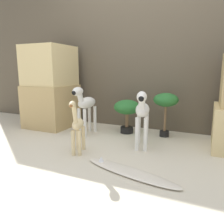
# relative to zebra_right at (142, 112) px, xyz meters

# --- Properties ---
(ground_plane) EXTENTS (14.00, 14.00, 0.00)m
(ground_plane) POSITION_rel_zebra_right_xyz_m (-0.26, -0.49, -0.42)
(ground_plane) COLOR beige
(wall_back) EXTENTS (6.40, 0.08, 2.20)m
(wall_back) POSITION_rel_zebra_right_xyz_m (-0.26, 0.89, 0.68)
(wall_back) COLOR brown
(wall_back) RESTS_ON ground_plane
(rock_pillar_left) EXTENTS (0.65, 0.67, 1.23)m
(rock_pillar_left) POSITION_rel_zebra_right_xyz_m (-1.57, 0.40, 0.18)
(rock_pillar_left) COLOR tan
(rock_pillar_left) RESTS_ON ground_plane
(zebra_right) EXTENTS (0.23, 0.49, 0.66)m
(zebra_right) POSITION_rel_zebra_right_xyz_m (0.00, 0.00, 0.00)
(zebra_right) COLOR white
(zebra_right) RESTS_ON ground_plane
(zebra_left) EXTENTS (0.17, 0.49, 0.66)m
(zebra_left) POSITION_rel_zebra_right_xyz_m (-0.85, 0.21, 0.00)
(zebra_left) COLOR white
(zebra_left) RESTS_ON ground_plane
(giraffe_figurine) EXTENTS (0.19, 0.37, 0.58)m
(giraffe_figurine) POSITION_rel_zebra_right_xyz_m (-0.57, -0.43, -0.12)
(giraffe_figurine) COLOR beige
(giraffe_figurine) RESTS_ON ground_plane
(potted_palm_front) EXTENTS (0.36, 0.36, 0.47)m
(potted_palm_front) POSITION_rel_zebra_right_xyz_m (-0.36, 0.51, -0.08)
(potted_palm_front) COLOR black
(potted_palm_front) RESTS_ON ground_plane
(potted_palm_back) EXTENTS (0.32, 0.32, 0.58)m
(potted_palm_back) POSITION_rel_zebra_right_xyz_m (0.15, 0.55, 0.04)
(potted_palm_back) COLOR black
(potted_palm_back) RESTS_ON ground_plane
(surfboard) EXTENTS (0.94, 0.39, 0.07)m
(surfboard) POSITION_rel_zebra_right_xyz_m (0.08, -0.64, -0.40)
(surfboard) COLOR silver
(surfboard) RESTS_ON ground_plane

